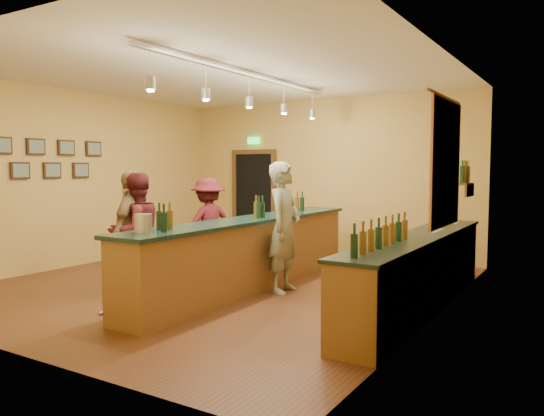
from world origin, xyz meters
The scene contains 18 objects.
floor centered at (0.00, 0.00, 0.00)m, with size 7.00×7.00×0.00m, color #4F2E16.
ceiling centered at (0.00, 0.00, 3.20)m, with size 6.50×7.00×0.02m, color silver.
wall_back centered at (0.00, 3.50, 1.60)m, with size 6.50×0.02×3.20m, color gold.
wall_front centered at (0.00, -3.50, 1.60)m, with size 6.50×0.02×3.20m, color gold.
wall_left centered at (-3.25, 0.00, 1.60)m, with size 0.02×7.00×3.20m, color gold.
wall_right centered at (3.25, 0.00, 1.60)m, with size 0.02×7.00×3.20m, color gold.
doorway centered at (-1.70, 3.47, 1.13)m, with size 1.15×0.09×2.48m.
tapestry centered at (3.23, 0.40, 1.85)m, with size 0.03×1.40×1.60m, color #A83421.
bottle_shelf centered at (3.17, 1.90, 1.67)m, with size 0.17×0.55×0.54m.
picture_grid centered at (-3.21, -0.75, 1.95)m, with size 0.06×2.20×0.70m, color #382111, non-canonical shape.
back_counter centered at (2.97, 0.18, 0.49)m, with size 0.60×4.55×1.27m.
tasting_bar centered at (0.51, 0.00, 0.61)m, with size 0.73×5.10×1.38m.
pendant_track centered at (0.51, 0.00, 2.98)m, with size 0.11×4.60×0.50m.
bartender centered at (1.06, 0.08, 0.94)m, with size 0.69×0.45×1.88m, color gray.
customer_a centered at (-0.78, -1.02, 0.86)m, with size 0.84×0.65×1.73m, color #59191E.
customer_b centered at (-0.89, -0.97, 0.88)m, with size 1.03×0.43×1.76m, color #997A51.
customer_c centered at (-0.92, 0.82, 0.81)m, with size 1.05×0.60×1.62m, color #59191E.
bar_stool centered at (1.92, 1.33, 0.48)m, with size 0.30×0.30×0.62m.
Camera 1 is at (4.86, -6.46, 1.79)m, focal length 35.00 mm.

